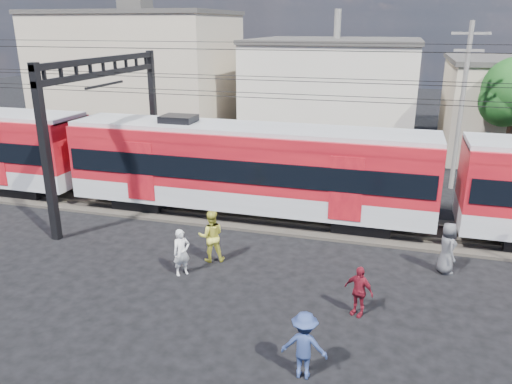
% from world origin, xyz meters
% --- Properties ---
extents(ground, '(120.00, 120.00, 0.00)m').
position_xyz_m(ground, '(0.00, 0.00, 0.00)').
color(ground, black).
rests_on(ground, ground).
extents(track_bed, '(70.00, 3.40, 0.12)m').
position_xyz_m(track_bed, '(0.00, 8.00, 0.06)').
color(track_bed, '#2D2823').
rests_on(track_bed, ground).
extents(rail_near, '(70.00, 0.12, 0.12)m').
position_xyz_m(rail_near, '(0.00, 7.25, 0.18)').
color(rail_near, '#59544C').
rests_on(rail_near, track_bed).
extents(rail_far, '(70.00, 0.12, 0.12)m').
position_xyz_m(rail_far, '(0.00, 8.75, 0.18)').
color(rail_far, '#59544C').
rests_on(rail_far, track_bed).
extents(commuter_train, '(50.30, 3.08, 4.17)m').
position_xyz_m(commuter_train, '(-3.02, 8.00, 2.40)').
color(commuter_train, black).
rests_on(commuter_train, ground).
extents(catenary, '(70.00, 9.30, 7.52)m').
position_xyz_m(catenary, '(-8.65, 8.00, 5.14)').
color(catenary, black).
rests_on(catenary, ground).
extents(building_west, '(14.28, 10.20, 9.30)m').
position_xyz_m(building_west, '(-17.00, 24.00, 4.66)').
color(building_west, tan).
rests_on(building_west, ground).
extents(building_midwest, '(12.24, 12.24, 7.30)m').
position_xyz_m(building_midwest, '(-2.00, 27.00, 3.66)').
color(building_midwest, beige).
rests_on(building_midwest, ground).
extents(utility_pole_mid, '(1.80, 0.24, 8.50)m').
position_xyz_m(utility_pole_mid, '(6.00, 15.00, 4.53)').
color(utility_pole_mid, slate).
rests_on(utility_pole_mid, ground).
extents(pedestrian_a, '(0.71, 0.72, 1.67)m').
position_xyz_m(pedestrian_a, '(-3.82, 2.10, 0.84)').
color(pedestrian_a, silver).
rests_on(pedestrian_a, ground).
extents(pedestrian_b, '(1.17, 1.05, 1.96)m').
position_xyz_m(pedestrian_b, '(-3.22, 3.39, 0.98)').
color(pedestrian_b, gold).
rests_on(pedestrian_b, ground).
extents(pedestrian_c, '(1.16, 0.69, 1.78)m').
position_xyz_m(pedestrian_c, '(1.26, -1.99, 0.89)').
color(pedestrian_c, navy).
rests_on(pedestrian_c, ground).
extents(pedestrian_d, '(1.01, 0.73, 1.59)m').
position_xyz_m(pedestrian_d, '(2.30, 1.20, 0.80)').
color(pedestrian_d, maroon).
rests_on(pedestrian_d, ground).
extents(pedestrian_e, '(0.84, 1.05, 1.86)m').
position_xyz_m(pedestrian_e, '(5.01, 4.80, 0.93)').
color(pedestrian_e, '#48494D').
rests_on(pedestrian_e, ground).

